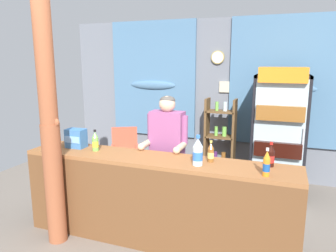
{
  "coord_description": "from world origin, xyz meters",
  "views": [
    {
      "loc": [
        1.1,
        -2.52,
        1.92
      ],
      "look_at": [
        -0.07,
        0.66,
        1.23
      ],
      "focal_mm": 33.56,
      "sensor_mm": 36.0,
      "label": 1
    }
  ],
  "objects_px": {
    "bottle_shelf_rack": "(220,139)",
    "soda_bottle_iced_tea": "(211,153)",
    "soda_bottle_lime_soda": "(95,142)",
    "stall_counter": "(151,195)",
    "soda_bottle_orange_soda": "(267,164)",
    "drink_fridge": "(279,126)",
    "soda_bottle_cola": "(271,156)",
    "soda_bottle_water": "(198,152)",
    "banana_bunch": "(51,143)",
    "snack_box_biscuit": "(76,138)",
    "plastic_lawn_chair": "(125,150)",
    "timber_post": "(50,129)",
    "shopkeeper": "(167,144)"
  },
  "relations": [
    {
      "from": "soda_bottle_water",
      "to": "soda_bottle_cola",
      "type": "relative_size",
      "value": 1.25
    },
    {
      "from": "stall_counter",
      "to": "shopkeeper",
      "type": "bearing_deg",
      "value": 94.46
    },
    {
      "from": "soda_bottle_water",
      "to": "soda_bottle_cola",
      "type": "bearing_deg",
      "value": 17.1
    },
    {
      "from": "soda_bottle_lime_soda",
      "to": "soda_bottle_orange_soda",
      "type": "height_order",
      "value": "soda_bottle_orange_soda"
    },
    {
      "from": "stall_counter",
      "to": "snack_box_biscuit",
      "type": "relative_size",
      "value": 13.29
    },
    {
      "from": "soda_bottle_iced_tea",
      "to": "soda_bottle_cola",
      "type": "bearing_deg",
      "value": 5.52
    },
    {
      "from": "soda_bottle_cola",
      "to": "snack_box_biscuit",
      "type": "distance_m",
      "value": 2.16
    },
    {
      "from": "stall_counter",
      "to": "soda_bottle_orange_soda",
      "type": "height_order",
      "value": "soda_bottle_orange_soda"
    },
    {
      "from": "timber_post",
      "to": "soda_bottle_iced_tea",
      "type": "distance_m",
      "value": 1.65
    },
    {
      "from": "bottle_shelf_rack",
      "to": "plastic_lawn_chair",
      "type": "relative_size",
      "value": 1.57
    },
    {
      "from": "bottle_shelf_rack",
      "to": "soda_bottle_iced_tea",
      "type": "bearing_deg",
      "value": -82.02
    },
    {
      "from": "plastic_lawn_chair",
      "to": "soda_bottle_lime_soda",
      "type": "relative_size",
      "value": 3.56
    },
    {
      "from": "stall_counter",
      "to": "soda_bottle_cola",
      "type": "distance_m",
      "value": 1.25
    },
    {
      "from": "shopkeeper",
      "to": "banana_bunch",
      "type": "distance_m",
      "value": 1.35
    },
    {
      "from": "timber_post",
      "to": "drink_fridge",
      "type": "relative_size",
      "value": 1.4
    },
    {
      "from": "soda_bottle_lime_soda",
      "to": "soda_bottle_orange_soda",
      "type": "bearing_deg",
      "value": -5.35
    },
    {
      "from": "banana_bunch",
      "to": "plastic_lawn_chair",
      "type": "bearing_deg",
      "value": 85.69
    },
    {
      "from": "timber_post",
      "to": "soda_bottle_iced_tea",
      "type": "height_order",
      "value": "timber_post"
    },
    {
      "from": "soda_bottle_iced_tea",
      "to": "shopkeeper",
      "type": "bearing_deg",
      "value": 146.66
    },
    {
      "from": "soda_bottle_water",
      "to": "soda_bottle_lime_soda",
      "type": "height_order",
      "value": "soda_bottle_water"
    },
    {
      "from": "soda_bottle_cola",
      "to": "stall_counter",
      "type": "bearing_deg",
      "value": -168.22
    },
    {
      "from": "soda_bottle_lime_soda",
      "to": "soda_bottle_iced_tea",
      "type": "height_order",
      "value": "soda_bottle_lime_soda"
    },
    {
      "from": "soda_bottle_iced_tea",
      "to": "banana_bunch",
      "type": "relative_size",
      "value": 0.8
    },
    {
      "from": "soda_bottle_cola",
      "to": "soda_bottle_orange_soda",
      "type": "distance_m",
      "value": 0.28
    },
    {
      "from": "soda_bottle_water",
      "to": "plastic_lawn_chair",
      "type": "bearing_deg",
      "value": 136.04
    },
    {
      "from": "soda_bottle_orange_soda",
      "to": "soda_bottle_water",
      "type": "bearing_deg",
      "value": 172.8
    },
    {
      "from": "shopkeeper",
      "to": "soda_bottle_orange_soda",
      "type": "relative_size",
      "value": 6.03
    },
    {
      "from": "plastic_lawn_chair",
      "to": "soda_bottle_orange_soda",
      "type": "distance_m",
      "value": 2.89
    },
    {
      "from": "snack_box_biscuit",
      "to": "banana_bunch",
      "type": "distance_m",
      "value": 0.29
    },
    {
      "from": "banana_bunch",
      "to": "soda_bottle_cola",
      "type": "bearing_deg",
      "value": 4.13
    },
    {
      "from": "drink_fridge",
      "to": "soda_bottle_orange_soda",
      "type": "height_order",
      "value": "drink_fridge"
    },
    {
      "from": "soda_bottle_water",
      "to": "soda_bottle_orange_soda",
      "type": "bearing_deg",
      "value": -7.2
    },
    {
      "from": "stall_counter",
      "to": "banana_bunch",
      "type": "relative_size",
      "value": 10.8
    },
    {
      "from": "soda_bottle_orange_soda",
      "to": "snack_box_biscuit",
      "type": "bearing_deg",
      "value": 174.31
    },
    {
      "from": "timber_post",
      "to": "banana_bunch",
      "type": "bearing_deg",
      "value": 130.87
    },
    {
      "from": "plastic_lawn_chair",
      "to": "timber_post",
      "type": "bearing_deg",
      "value": -84.95
    },
    {
      "from": "drink_fridge",
      "to": "banana_bunch",
      "type": "height_order",
      "value": "drink_fridge"
    },
    {
      "from": "bottle_shelf_rack",
      "to": "soda_bottle_lime_soda",
      "type": "height_order",
      "value": "bottle_shelf_rack"
    },
    {
      "from": "plastic_lawn_chair",
      "to": "soda_bottle_cola",
      "type": "distance_m",
      "value": 2.75
    },
    {
      "from": "bottle_shelf_rack",
      "to": "soda_bottle_lime_soda",
      "type": "bearing_deg",
      "value": -117.71
    },
    {
      "from": "drink_fridge",
      "to": "snack_box_biscuit",
      "type": "relative_size",
      "value": 8.45
    },
    {
      "from": "banana_bunch",
      "to": "soda_bottle_lime_soda",
      "type": "bearing_deg",
      "value": 6.61
    },
    {
      "from": "soda_bottle_water",
      "to": "snack_box_biscuit",
      "type": "distance_m",
      "value": 1.5
    },
    {
      "from": "stall_counter",
      "to": "soda_bottle_water",
      "type": "height_order",
      "value": "soda_bottle_water"
    },
    {
      "from": "drink_fridge",
      "to": "soda_bottle_water",
      "type": "height_order",
      "value": "drink_fridge"
    },
    {
      "from": "drink_fridge",
      "to": "soda_bottle_cola",
      "type": "bearing_deg",
      "value": -91.75
    },
    {
      "from": "soda_bottle_orange_soda",
      "to": "banana_bunch",
      "type": "bearing_deg",
      "value": 177.41
    },
    {
      "from": "drink_fridge",
      "to": "soda_bottle_lime_soda",
      "type": "xyz_separation_m",
      "value": [
        -1.92,
        -1.75,
        0.02
      ]
    },
    {
      "from": "soda_bottle_cola",
      "to": "snack_box_biscuit",
      "type": "height_order",
      "value": "soda_bottle_cola"
    },
    {
      "from": "plastic_lawn_chair",
      "to": "soda_bottle_iced_tea",
      "type": "height_order",
      "value": "soda_bottle_iced_tea"
    }
  ]
}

